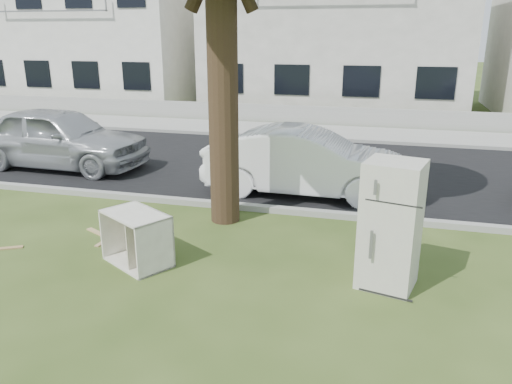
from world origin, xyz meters
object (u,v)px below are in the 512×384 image
(cabinet, at_px, (137,238))
(car_left, at_px, (59,137))
(car_center, at_px, (306,162))
(fridge, at_px, (391,225))

(cabinet, distance_m, car_left, 6.68)
(car_left, bearing_deg, car_center, -93.61)
(car_center, distance_m, car_left, 6.66)
(cabinet, distance_m, car_center, 4.57)
(cabinet, height_order, car_left, car_left)
(cabinet, bearing_deg, fridge, 34.60)
(fridge, distance_m, cabinet, 3.77)
(cabinet, bearing_deg, car_left, 165.32)
(fridge, height_order, car_left, fridge)
(car_center, bearing_deg, cabinet, 155.41)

